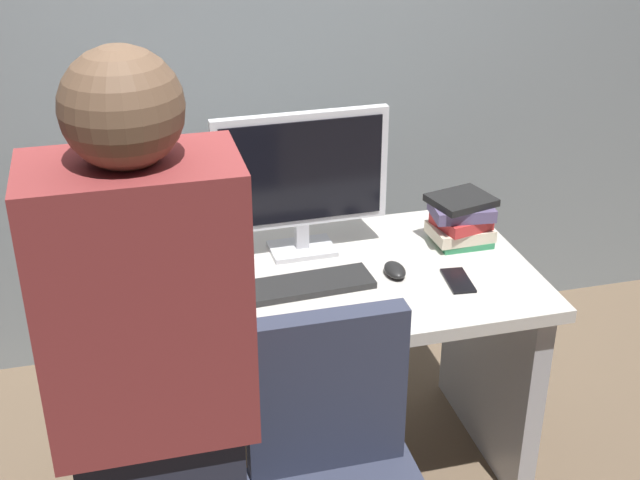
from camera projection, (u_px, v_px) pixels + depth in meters
ground_plane at (316, 468)px, 2.89m from camera, size 9.00×9.00×0.00m
desk at (316, 344)px, 2.67m from camera, size 1.32×0.73×0.74m
person_at_desk at (156, 426)px, 1.79m from camera, size 0.40×0.24×1.64m
monitor at (300, 176)px, 2.59m from camera, size 0.54×0.14×0.46m
keyboard at (300, 286)px, 2.50m from camera, size 0.44×0.15×0.02m
mouse at (395, 270)px, 2.57m from camera, size 0.06×0.10×0.03m
cup_near_keyboard at (174, 297)px, 2.37m from camera, size 0.07×0.07×0.10m
book_stack at (461, 220)px, 2.73m from camera, size 0.22×0.20×0.16m
cell_phone at (458, 281)px, 2.54m from camera, size 0.08×0.15×0.01m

